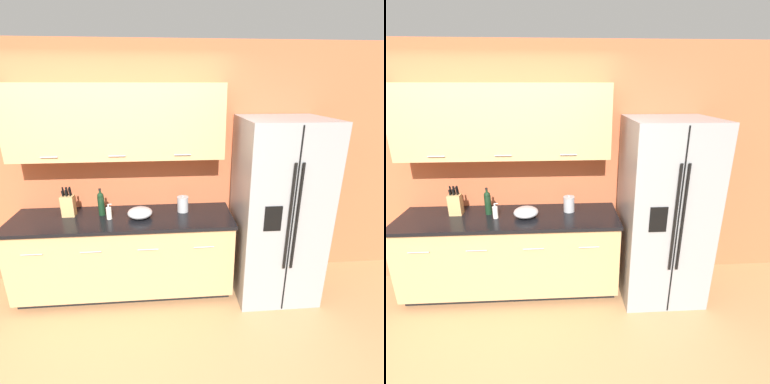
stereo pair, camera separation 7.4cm
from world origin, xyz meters
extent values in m
plane|color=#B27F51|center=(0.00, 0.00, 0.00)|extent=(14.00, 14.00, 0.00)
cube|color=#BC5B38|center=(0.00, 1.38, 1.30)|extent=(10.00, 0.05, 2.60)
cube|color=tan|center=(0.12, 1.20, 1.84)|extent=(2.09, 0.32, 0.72)
cylinder|color=#99999E|center=(-0.50, 1.02, 1.54)|extent=(0.16, 0.01, 0.01)
cylinder|color=#99999E|center=(0.12, 1.02, 1.54)|extent=(0.16, 0.01, 0.01)
cylinder|color=#99999E|center=(0.75, 1.02, 1.54)|extent=(0.16, 0.01, 0.01)
cube|color=black|center=(0.12, 1.08, 0.04)|extent=(2.21, 0.54, 0.09)
cube|color=tan|center=(0.12, 1.04, 0.48)|extent=(2.25, 0.62, 0.77)
cube|color=black|center=(0.12, 1.02, 0.88)|extent=(2.27, 0.64, 0.03)
cylinder|color=#99999E|center=(-0.69, 0.71, 0.69)|extent=(0.20, 0.01, 0.01)
cylinder|color=#99999E|center=(-0.15, 0.71, 0.69)|extent=(0.20, 0.01, 0.01)
cylinder|color=#99999E|center=(0.39, 0.71, 0.69)|extent=(0.20, 0.01, 0.01)
cylinder|color=#99999E|center=(0.93, 0.71, 0.69)|extent=(0.20, 0.01, 0.01)
cube|color=gray|center=(1.72, 0.96, 0.94)|extent=(0.83, 0.78, 1.89)
cube|color=black|center=(1.72, 0.56, 0.94)|extent=(0.01, 0.01, 1.85)
cylinder|color=black|center=(1.69, 0.55, 1.04)|extent=(0.02, 0.02, 1.04)
cylinder|color=black|center=(1.76, 0.55, 1.04)|extent=(0.02, 0.02, 1.04)
cube|color=black|center=(1.54, 0.56, 1.04)|extent=(0.16, 0.01, 0.24)
cube|color=tan|center=(-0.43, 1.12, 1.01)|extent=(0.13, 0.10, 0.22)
cylinder|color=black|center=(-0.46, 1.13, 1.16)|extent=(0.02, 0.04, 0.09)
cylinder|color=black|center=(-0.46, 1.10, 1.15)|extent=(0.02, 0.03, 0.07)
cylinder|color=black|center=(-0.43, 1.13, 1.16)|extent=(0.02, 0.04, 0.09)
cylinder|color=black|center=(-0.43, 1.10, 1.15)|extent=(0.02, 0.04, 0.07)
cylinder|color=black|center=(-0.39, 1.13, 1.16)|extent=(0.02, 0.04, 0.09)
cylinder|color=black|center=(-0.39, 1.10, 1.16)|extent=(0.02, 0.03, 0.09)
cylinder|color=black|center=(-0.09, 1.11, 1.00)|extent=(0.07, 0.07, 0.20)
sphere|color=black|center=(-0.09, 1.11, 1.11)|extent=(0.07, 0.07, 0.07)
cylinder|color=black|center=(-0.09, 1.11, 1.13)|extent=(0.02, 0.02, 0.07)
cylinder|color=black|center=(-0.09, 1.11, 1.18)|extent=(0.02, 0.02, 0.02)
cylinder|color=silver|center=(0.00, 1.00, 0.96)|extent=(0.05, 0.05, 0.12)
cylinder|color=#B2B2B5|center=(0.00, 1.00, 1.04)|extent=(0.02, 0.02, 0.04)
cylinder|color=#B2B2B5|center=(0.02, 1.00, 1.06)|extent=(0.03, 0.01, 0.01)
cylinder|color=#A3A3A5|center=(0.75, 1.13, 0.97)|extent=(0.12, 0.12, 0.15)
cylinder|color=#A3A3A5|center=(0.75, 1.13, 1.06)|extent=(0.12, 0.12, 0.01)
sphere|color=#A3A3A5|center=(0.75, 1.13, 1.07)|extent=(0.02, 0.02, 0.02)
ellipsoid|color=#A3A3A5|center=(0.31, 1.01, 0.95)|extent=(0.25, 0.25, 0.10)
camera|label=1|loc=(0.60, -1.83, 2.18)|focal=28.00mm
camera|label=2|loc=(0.67, -1.83, 2.18)|focal=28.00mm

